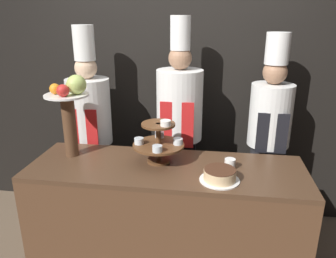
# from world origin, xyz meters

# --- Properties ---
(wall_back) EXTENTS (10.00, 0.06, 2.80)m
(wall_back) POSITION_xyz_m (0.00, 1.26, 1.40)
(wall_back) COLOR black
(wall_back) RESTS_ON ground_plane
(buffet_counter) EXTENTS (1.99, 0.66, 0.88)m
(buffet_counter) POSITION_xyz_m (0.00, 0.33, 0.44)
(buffet_counter) COLOR brown
(buffet_counter) RESTS_ON ground_plane
(tiered_stand) EXTENTS (0.38, 0.38, 0.34)m
(tiered_stand) POSITION_xyz_m (-0.06, 0.40, 1.04)
(tiered_stand) COLOR brown
(tiered_stand) RESTS_ON buffet_counter
(fruit_pedestal) EXTENTS (0.32, 0.32, 0.63)m
(fruit_pedestal) POSITION_xyz_m (-0.73, 0.43, 1.28)
(fruit_pedestal) COLOR brown
(fruit_pedestal) RESTS_ON buffet_counter
(cake_round) EXTENTS (0.26, 0.26, 0.08)m
(cake_round) POSITION_xyz_m (0.38, 0.17, 0.92)
(cake_round) COLOR white
(cake_round) RESTS_ON buffet_counter
(cup_white) EXTENTS (0.08, 0.08, 0.07)m
(cup_white) POSITION_xyz_m (0.45, 0.36, 0.91)
(cup_white) COLOR white
(cup_white) RESTS_ON buffet_counter
(chef_left) EXTENTS (0.38, 0.38, 1.83)m
(chef_left) POSITION_xyz_m (-0.77, 0.88, 0.97)
(chef_left) COLOR #38332D
(chef_left) RESTS_ON ground_plane
(chef_center_left) EXTENTS (0.39, 0.39, 1.91)m
(chef_center_left) POSITION_xyz_m (0.03, 0.88, 1.02)
(chef_center_left) COLOR black
(chef_center_left) RESTS_ON ground_plane
(chef_center_right) EXTENTS (0.34, 0.34, 1.78)m
(chef_center_right) POSITION_xyz_m (0.78, 0.88, 0.99)
(chef_center_right) COLOR #28282D
(chef_center_right) RESTS_ON ground_plane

